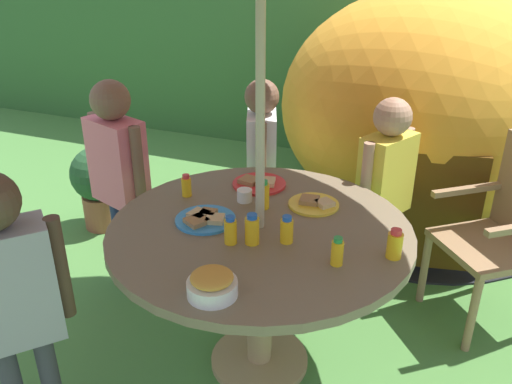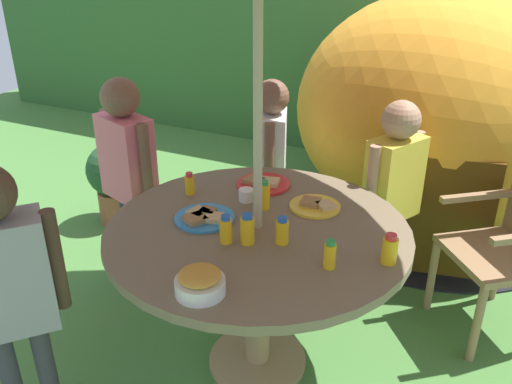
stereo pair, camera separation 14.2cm
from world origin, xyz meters
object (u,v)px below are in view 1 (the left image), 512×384
object	(u,v)px
snack_bowl	(212,284)
juice_bottle_mid_left	(230,231)
plate_near_left	(259,183)
cup_near	(245,195)
juice_bottle_front_edge	(337,252)
juice_bottle_far_left	(186,186)
plate_center_back	(205,219)
juice_bottle_back_edge	(287,230)
wooden_chair	(506,227)
dome_tent	(422,107)
potted_plant	(99,183)
child_in_white_shirt	(262,150)
child_in_pink_shirt	(118,162)
plate_mid_right	(314,204)
juice_bottle_far_right	(395,244)
child_in_grey_shirt	(9,287)
child_in_yellow_shirt	(386,175)
juice_bottle_near_right	(252,230)
juice_bottle_center_front	(263,195)

from	to	relation	value
snack_bowl	juice_bottle_mid_left	bearing A→B (deg)	104.03
plate_near_left	cup_near	xyz separation A→B (m)	(0.00, -0.18, 0.02)
snack_bowl	juice_bottle_front_edge	world-z (taller)	juice_bottle_front_edge
juice_bottle_far_left	plate_center_back	bearing A→B (deg)	-45.18
plate_center_back	juice_bottle_back_edge	xyz separation A→B (m)	(0.37, -0.03, 0.04)
snack_bowl	wooden_chair	bearing A→B (deg)	52.87
plate_center_back	juice_bottle_back_edge	distance (m)	0.37
dome_tent	plate_near_left	bearing A→B (deg)	-123.33
plate_center_back	wooden_chair	bearing A→B (deg)	34.13
snack_bowl	juice_bottle_mid_left	world-z (taller)	juice_bottle_mid_left
potted_plant	child_in_white_shirt	world-z (taller)	child_in_white_shirt
child_in_pink_shirt	potted_plant	bearing A→B (deg)	156.97
plate_near_left	juice_bottle_front_edge	world-z (taller)	juice_bottle_front_edge
plate_mid_right	juice_bottle_far_right	distance (m)	0.49
dome_tent	plate_center_back	bearing A→B (deg)	-120.96
child_in_white_shirt	plate_center_back	xyz separation A→B (m)	(0.09, -0.88, 0.02)
juice_bottle_far_right	juice_bottle_far_left	bearing A→B (deg)	169.57
juice_bottle_far_right	juice_bottle_back_edge	size ratio (longest dim) A/B	1.03
juice_bottle_front_edge	child_in_white_shirt	bearing A→B (deg)	124.24
child_in_pink_shirt	juice_bottle_back_edge	size ratio (longest dim) A/B	10.46
plate_mid_right	juice_bottle_far_right	size ratio (longest dim) A/B	1.92
wooden_chair	child_in_grey_shirt	size ratio (longest dim) A/B	0.82
child_in_grey_shirt	juice_bottle_far_right	world-z (taller)	child_in_grey_shirt
wooden_chair	juice_bottle_front_edge	size ratio (longest dim) A/B	8.47
plate_near_left	juice_bottle_far_right	xyz separation A→B (m)	(0.69, -0.40, 0.04)
juice_bottle_far_left	juice_bottle_front_edge	distance (m)	0.83
dome_tent	plate_near_left	xyz separation A→B (m)	(-0.59, -1.49, -0.03)
potted_plant	plate_mid_right	world-z (taller)	plate_mid_right
dome_tent	cup_near	world-z (taller)	dome_tent
child_in_yellow_shirt	plate_mid_right	size ratio (longest dim) A/B	4.94
juice_bottle_near_right	juice_bottle_far_right	distance (m)	0.53
plate_center_back	juice_bottle_far_right	world-z (taller)	juice_bottle_far_right
snack_bowl	juice_bottle_near_right	xyz separation A→B (m)	(-0.00, 0.36, 0.02)
child_in_pink_shirt	juice_bottle_near_right	distance (m)	1.03
plate_mid_right	juice_bottle_back_edge	xyz separation A→B (m)	(-0.01, -0.34, 0.04)
juice_bottle_center_front	cup_near	world-z (taller)	juice_bottle_center_front
child_in_white_shirt	juice_bottle_center_front	world-z (taller)	child_in_white_shirt
plate_near_left	child_in_pink_shirt	bearing A→B (deg)	-175.86
child_in_yellow_shirt	child_in_grey_shirt	xyz separation A→B (m)	(-1.01, -1.48, 0.03)
juice_bottle_center_front	juice_bottle_mid_left	xyz separation A→B (m)	(-0.01, -0.32, -0.01)
juice_bottle_far_right	dome_tent	bearing A→B (deg)	93.05
child_in_yellow_shirt	wooden_chair	bearing A→B (deg)	118.06
juice_bottle_mid_left	child_in_grey_shirt	bearing A→B (deg)	-135.82
juice_bottle_back_edge	dome_tent	bearing A→B (deg)	81.16
juice_bottle_mid_left	juice_bottle_back_edge	distance (m)	0.22
plate_near_left	plate_center_back	bearing A→B (deg)	-100.37
child_in_grey_shirt	child_in_yellow_shirt	bearing A→B (deg)	6.77
child_in_pink_shirt	juice_bottle_center_front	bearing A→B (deg)	8.86
wooden_chair	cup_near	world-z (taller)	wooden_chair
potted_plant	child_in_pink_shirt	world-z (taller)	child_in_pink_shirt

